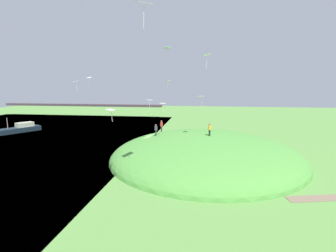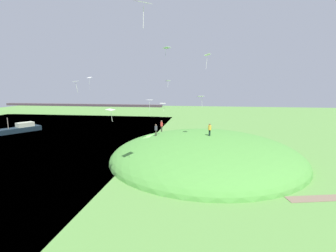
# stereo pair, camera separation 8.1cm
# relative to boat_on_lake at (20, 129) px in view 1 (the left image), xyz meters

# --- Properties ---
(ground_plane) EXTENTS (160.00, 160.00, 0.00)m
(ground_plane) POSITION_rel_boat_on_lake_xyz_m (30.95, -11.59, -0.70)
(ground_plane) COLOR #5B8F41
(grass_hill) EXTENTS (25.82, 27.27, 6.34)m
(grass_hill) POSITION_rel_boat_on_lake_xyz_m (38.57, -12.92, -0.70)
(grass_hill) COLOR #4F953D
(grass_hill) RESTS_ON ground_plane
(bridge_deck_far) EXTENTS (50.72, 1.80, 0.70)m
(bridge_deck_far) POSITION_rel_boat_on_lake_xyz_m (0.56, 25.94, 2.89)
(bridge_deck_far) COLOR #4F4248
(boat_on_lake) EXTENTS (6.12, 8.39, 3.27)m
(boat_on_lake) POSITION_rel_boat_on_lake_xyz_m (0.00, 0.00, 0.00)
(boat_on_lake) COLOR #15242D
(boat_on_lake) RESTS_ON lake_water
(person_near_shore) EXTENTS (0.46, 0.46, 1.65)m
(person_near_shore) POSITION_rel_boat_on_lake_xyz_m (39.07, -13.70, 3.49)
(person_near_shore) COLOR black
(person_near_shore) RESTS_ON grass_hill
(person_with_child) EXTENTS (0.58, 0.58, 1.85)m
(person_with_child) POSITION_rel_boat_on_lake_xyz_m (31.47, -7.12, 2.75)
(person_with_child) COLOR #3B3C31
(person_with_child) RESTS_ON grass_hill
(person_on_hilltop) EXTENTS (0.46, 0.46, 1.66)m
(person_on_hilltop) POSITION_rel_boat_on_lake_xyz_m (31.55, -12.31, 3.00)
(person_on_hilltop) COLOR #3C3C2D
(person_on_hilltop) RESTS_ON grass_hill
(kite_0) EXTENTS (1.31, 1.45, 1.37)m
(kite_0) POSITION_rel_boat_on_lake_xyz_m (32.46, -8.13, 14.64)
(kite_0) COLOR white
(kite_1) EXTENTS (1.43, 1.39, 2.07)m
(kite_1) POSITION_rel_boat_on_lake_xyz_m (33.47, -26.86, 15.31)
(kite_1) COLOR white
(kite_2) EXTENTS (1.06, 0.91, 2.15)m
(kite_2) POSITION_rel_boat_on_lake_xyz_m (18.28, -4.77, 10.25)
(kite_2) COLOR white
(kite_3) EXTENTS (0.82, 1.07, 1.78)m
(kite_3) POSITION_rel_boat_on_lake_xyz_m (38.51, -16.03, 12.59)
(kite_3) COLOR white
(kite_4) EXTENTS (0.90, 0.75, 1.16)m
(kite_4) POSITION_rel_boat_on_lake_xyz_m (32.32, -5.78, 9.77)
(kite_4) COLOR white
(kite_5) EXTENTS (1.35, 1.20, 2.05)m
(kite_5) POSITION_rel_boat_on_lake_xyz_m (37.65, -3.12, 7.10)
(kite_5) COLOR white
(kite_6) EXTENTS (0.97, 1.07, 1.38)m
(kite_6) POSITION_rel_boat_on_lake_xyz_m (23.23, -18.75, 9.51)
(kite_6) COLOR white
(kite_7) EXTENTS (0.90, 0.72, 1.16)m
(kite_7) POSITION_rel_boat_on_lake_xyz_m (32.72, -13.26, 6.63)
(kite_7) COLOR silver
(kite_8) EXTENTS (0.99, 0.87, 1.60)m
(kite_8) POSITION_rel_boat_on_lake_xyz_m (31.07, -14.18, 7.09)
(kite_8) COLOR white
(kite_9) EXTENTS (0.76, 1.01, 1.22)m
(kite_9) POSITION_rel_boat_on_lake_xyz_m (29.39, -23.82, 6.78)
(kite_9) COLOR white
(mooring_post) EXTENTS (0.14, 0.14, 1.03)m
(mooring_post) POSITION_rel_boat_on_lake_xyz_m (28.42, -12.55, -0.19)
(mooring_post) COLOR brown
(mooring_post) RESTS_ON ground_plane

